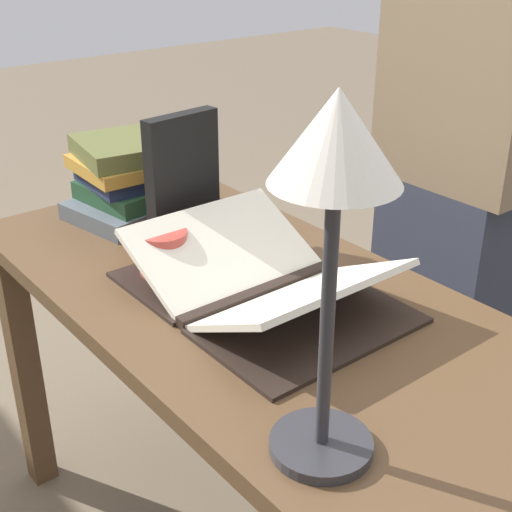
{
  "coord_description": "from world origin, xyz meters",
  "views": [
    {
      "loc": [
        -0.92,
        0.71,
        1.36
      ],
      "look_at": [
        -0.02,
        -0.0,
        0.8
      ],
      "focal_mm": 50.0,
      "sensor_mm": 36.0,
      "label": 1
    }
  ],
  "objects_px": {
    "open_book": "(261,282)",
    "reading_lamp": "(334,185)",
    "coffee_mug": "(164,253)",
    "person_reader": "(460,167)",
    "book_stack_tall": "(136,177)",
    "book_standing_upright": "(183,180)"
  },
  "relations": [
    {
      "from": "open_book",
      "to": "reading_lamp",
      "type": "height_order",
      "value": "reading_lamp"
    },
    {
      "from": "open_book",
      "to": "coffee_mug",
      "type": "distance_m",
      "value": 0.21
    },
    {
      "from": "open_book",
      "to": "person_reader",
      "type": "relative_size",
      "value": 0.3
    },
    {
      "from": "book_stack_tall",
      "to": "reading_lamp",
      "type": "bearing_deg",
      "value": 165.41
    },
    {
      "from": "open_book",
      "to": "reading_lamp",
      "type": "xyz_separation_m",
      "value": [
        -0.37,
        0.19,
        0.34
      ]
    },
    {
      "from": "book_stack_tall",
      "to": "person_reader",
      "type": "bearing_deg",
      "value": -129.41
    },
    {
      "from": "open_book",
      "to": "book_stack_tall",
      "type": "xyz_separation_m",
      "value": [
        0.5,
        -0.03,
        0.05
      ]
    },
    {
      "from": "reading_lamp",
      "to": "person_reader",
      "type": "bearing_deg",
      "value": -63.52
    },
    {
      "from": "open_book",
      "to": "book_stack_tall",
      "type": "bearing_deg",
      "value": -3.6
    },
    {
      "from": "reading_lamp",
      "to": "coffee_mug",
      "type": "relative_size",
      "value": 3.79
    },
    {
      "from": "reading_lamp",
      "to": "coffee_mug",
      "type": "height_order",
      "value": "reading_lamp"
    },
    {
      "from": "reading_lamp",
      "to": "coffee_mug",
      "type": "xyz_separation_m",
      "value": [
        0.55,
        -0.11,
        -0.32
      ]
    },
    {
      "from": "book_standing_upright",
      "to": "coffee_mug",
      "type": "bearing_deg",
      "value": 126.39
    },
    {
      "from": "open_book",
      "to": "coffee_mug",
      "type": "xyz_separation_m",
      "value": [
        0.19,
        0.09,
        0.01
      ]
    },
    {
      "from": "book_stack_tall",
      "to": "person_reader",
      "type": "distance_m",
      "value": 0.74
    },
    {
      "from": "book_standing_upright",
      "to": "person_reader",
      "type": "bearing_deg",
      "value": -120.29
    },
    {
      "from": "open_book",
      "to": "book_standing_upright",
      "type": "relative_size",
      "value": 1.82
    },
    {
      "from": "book_stack_tall",
      "to": "coffee_mug",
      "type": "xyz_separation_m",
      "value": [
        -0.31,
        0.12,
        -0.04
      ]
    },
    {
      "from": "coffee_mug",
      "to": "book_standing_upright",
      "type": "bearing_deg",
      "value": -47.98
    },
    {
      "from": "open_book",
      "to": "book_standing_upright",
      "type": "bearing_deg",
      "value": -5.45
    },
    {
      "from": "book_stack_tall",
      "to": "coffee_mug",
      "type": "relative_size",
      "value": 2.6
    },
    {
      "from": "open_book",
      "to": "coffee_mug",
      "type": "bearing_deg",
      "value": 25.46
    }
  ]
}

